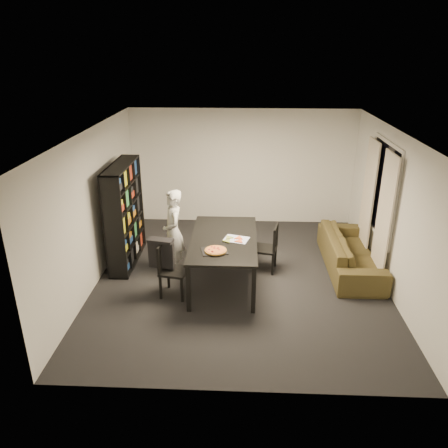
{
  "coord_description": "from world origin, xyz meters",
  "views": [
    {
      "loc": [
        0.03,
        -6.84,
        3.87
      ],
      "look_at": [
        -0.28,
        -0.02,
        1.05
      ],
      "focal_mm": 35.0,
      "sensor_mm": 36.0,
      "label": 1
    }
  ],
  "objects_px": {
    "sofa": "(350,252)",
    "baking_tray": "(214,251)",
    "pepperoni_pizza": "(216,250)",
    "chair_right": "(270,245)",
    "bookshelf": "(125,215)",
    "chair_left": "(169,266)",
    "dining_table": "(224,242)",
    "person": "(173,232)"
  },
  "relations": [
    {
      "from": "bookshelf",
      "to": "chair_left",
      "type": "distance_m",
      "value": 1.6
    },
    {
      "from": "pepperoni_pizza",
      "to": "sofa",
      "type": "xyz_separation_m",
      "value": [
        2.41,
        1.14,
        -0.54
      ]
    },
    {
      "from": "person",
      "to": "pepperoni_pizza",
      "type": "relative_size",
      "value": 4.42
    },
    {
      "from": "sofa",
      "to": "baking_tray",
      "type": "bearing_deg",
      "value": 114.49
    },
    {
      "from": "bookshelf",
      "to": "pepperoni_pizza",
      "type": "height_order",
      "value": "bookshelf"
    },
    {
      "from": "chair_left",
      "to": "chair_right",
      "type": "height_order",
      "value": "chair_left"
    },
    {
      "from": "dining_table",
      "to": "bookshelf",
      "type": "bearing_deg",
      "value": 158.97
    },
    {
      "from": "pepperoni_pizza",
      "to": "sofa",
      "type": "relative_size",
      "value": 0.16
    },
    {
      "from": "dining_table",
      "to": "chair_right",
      "type": "height_order",
      "value": "chair_right"
    },
    {
      "from": "chair_right",
      "to": "sofa",
      "type": "bearing_deg",
      "value": 107.43
    },
    {
      "from": "baking_tray",
      "to": "pepperoni_pizza",
      "type": "distance_m",
      "value": 0.04
    },
    {
      "from": "chair_left",
      "to": "person",
      "type": "height_order",
      "value": "person"
    },
    {
      "from": "person",
      "to": "sofa",
      "type": "height_order",
      "value": "person"
    },
    {
      "from": "chair_right",
      "to": "person",
      "type": "xyz_separation_m",
      "value": [
        -1.73,
        -0.1,
        0.27
      ]
    },
    {
      "from": "bookshelf",
      "to": "dining_table",
      "type": "relative_size",
      "value": 0.95
    },
    {
      "from": "chair_right",
      "to": "person",
      "type": "bearing_deg",
      "value": -75.0
    },
    {
      "from": "dining_table",
      "to": "chair_left",
      "type": "distance_m",
      "value": 1.01
    },
    {
      "from": "chair_left",
      "to": "pepperoni_pizza",
      "type": "bearing_deg",
      "value": -84.92
    },
    {
      "from": "pepperoni_pizza",
      "to": "sofa",
      "type": "bearing_deg",
      "value": 25.29
    },
    {
      "from": "sofa",
      "to": "dining_table",
      "type": "bearing_deg",
      "value": 104.69
    },
    {
      "from": "dining_table",
      "to": "chair_left",
      "type": "relative_size",
      "value": 2.18
    },
    {
      "from": "dining_table",
      "to": "pepperoni_pizza",
      "type": "height_order",
      "value": "pepperoni_pizza"
    },
    {
      "from": "bookshelf",
      "to": "sofa",
      "type": "height_order",
      "value": "bookshelf"
    },
    {
      "from": "dining_table",
      "to": "baking_tray",
      "type": "height_order",
      "value": "baking_tray"
    },
    {
      "from": "chair_left",
      "to": "person",
      "type": "relative_size",
      "value": 0.59
    },
    {
      "from": "chair_left",
      "to": "person",
      "type": "distance_m",
      "value": 0.85
    },
    {
      "from": "chair_right",
      "to": "pepperoni_pizza",
      "type": "height_order",
      "value": "chair_right"
    },
    {
      "from": "chair_left",
      "to": "sofa",
      "type": "height_order",
      "value": "chair_left"
    },
    {
      "from": "bookshelf",
      "to": "dining_table",
      "type": "height_order",
      "value": "bookshelf"
    },
    {
      "from": "dining_table",
      "to": "chair_right",
      "type": "relative_size",
      "value": 2.26
    },
    {
      "from": "baking_tray",
      "to": "sofa",
      "type": "xyz_separation_m",
      "value": [
        2.44,
        1.11,
        -0.52
      ]
    },
    {
      "from": "baking_tray",
      "to": "dining_table",
      "type": "bearing_deg",
      "value": 75.91
    },
    {
      "from": "chair_left",
      "to": "baking_tray",
      "type": "xyz_separation_m",
      "value": [
        0.75,
        -0.05,
        0.32
      ]
    },
    {
      "from": "baking_tray",
      "to": "person",
      "type": "bearing_deg",
      "value": 132.36
    },
    {
      "from": "bookshelf",
      "to": "chair_left",
      "type": "xyz_separation_m",
      "value": [
        1.0,
        -1.17,
        -0.43
      ]
    },
    {
      "from": "bookshelf",
      "to": "chair_left",
      "type": "bearing_deg",
      "value": -49.57
    },
    {
      "from": "chair_left",
      "to": "sofa",
      "type": "xyz_separation_m",
      "value": [
        3.18,
        1.06,
        -0.2
      ]
    },
    {
      "from": "dining_table",
      "to": "person",
      "type": "relative_size",
      "value": 1.29
    },
    {
      "from": "bookshelf",
      "to": "person",
      "type": "height_order",
      "value": "bookshelf"
    },
    {
      "from": "bookshelf",
      "to": "chair_right",
      "type": "xyz_separation_m",
      "value": [
        2.68,
        -0.26,
        -0.45
      ]
    },
    {
      "from": "pepperoni_pizza",
      "to": "baking_tray",
      "type": "bearing_deg",
      "value": 129.39
    },
    {
      "from": "chair_right",
      "to": "dining_table",
      "type": "bearing_deg",
      "value": -48.85
    }
  ]
}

